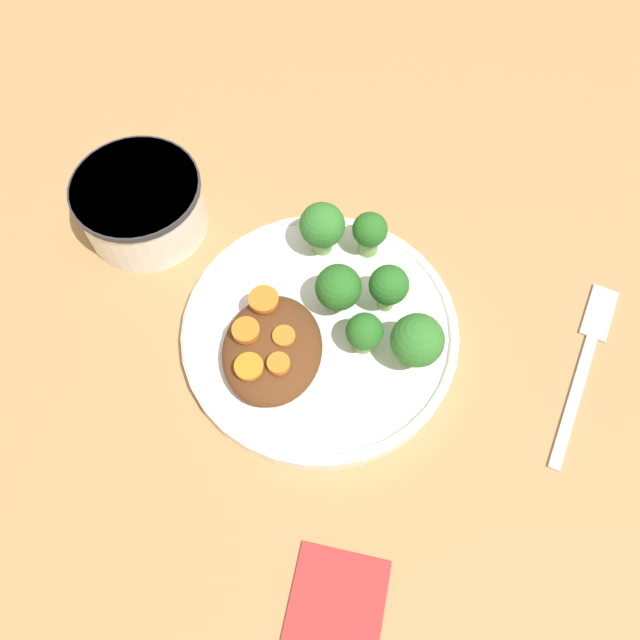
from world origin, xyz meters
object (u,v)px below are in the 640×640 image
object	(u,v)px
plate	(320,330)
fork	(588,354)
napkin	(332,628)
dip_bowl	(141,203)

from	to	relation	value
plate	fork	bearing A→B (deg)	-88.04
fork	napkin	distance (m)	0.32
fork	dip_bowl	bearing A→B (deg)	95.49
dip_bowl	fork	bearing A→B (deg)	-102.87
plate	dip_bowl	xyz separation A→B (m)	(0.11, 0.19, 0.02)
napkin	fork	bearing A→B (deg)	-39.82
plate	dip_bowl	bearing A→B (deg)	60.31
plate	napkin	bearing A→B (deg)	-171.28
plate	fork	size ratio (longest dim) A/B	1.34
dip_bowl	napkin	size ratio (longest dim) A/B	1.06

